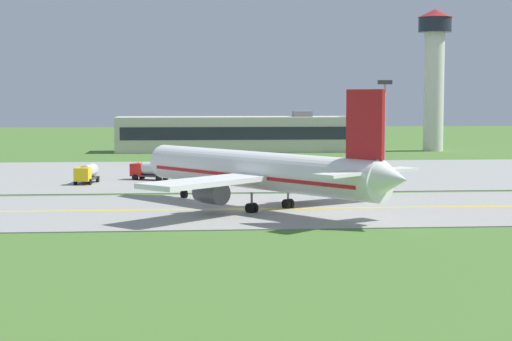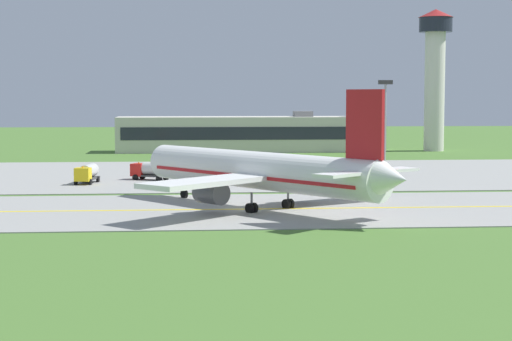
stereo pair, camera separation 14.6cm
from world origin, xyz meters
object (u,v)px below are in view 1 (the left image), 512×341
(airplane_lead, at_px, (261,171))
(service_truck_baggage, at_px, (151,170))
(service_truck_fuel, at_px, (87,173))
(apron_light_mast, at_px, (385,113))
(service_truck_catering, at_px, (210,175))
(control_tower, at_px, (434,67))

(airplane_lead, bearing_deg, service_truck_baggage, 111.10)
(airplane_lead, relative_size, service_truck_baggage, 5.37)
(airplane_lead, xyz_separation_m, service_truck_fuel, (-21.47, 29.06, -2.60))
(service_truck_fuel, xyz_separation_m, apron_light_mast, (46.62, 21.69, 7.79))
(service_truck_catering, bearing_deg, service_truck_fuel, 178.34)
(airplane_lead, height_order, service_truck_catering, airplane_lead)
(airplane_lead, xyz_separation_m, service_truck_catering, (-4.47, 28.57, -2.95))
(service_truck_baggage, bearing_deg, service_truck_catering, -28.70)
(service_truck_fuel, relative_size, control_tower, 0.20)
(airplane_lead, bearing_deg, apron_light_mast, 63.64)
(airplane_lead, xyz_separation_m, apron_light_mast, (25.15, 50.75, 5.19))
(service_truck_catering, relative_size, control_tower, 0.22)
(airplane_lead, relative_size, apron_light_mast, 2.29)
(airplane_lead, height_order, service_truck_baggage, airplane_lead)
(service_truck_fuel, relative_size, apron_light_mast, 0.42)
(service_truck_catering, distance_m, apron_light_mast, 37.89)
(service_truck_fuel, bearing_deg, apron_light_mast, 24.94)
(airplane_lead, relative_size, control_tower, 1.09)
(control_tower, bearing_deg, service_truck_fuel, -135.50)
(apron_light_mast, bearing_deg, service_truck_baggage, -155.08)
(control_tower, relative_size, apron_light_mast, 2.11)
(airplane_lead, bearing_deg, service_truck_fuel, 126.45)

